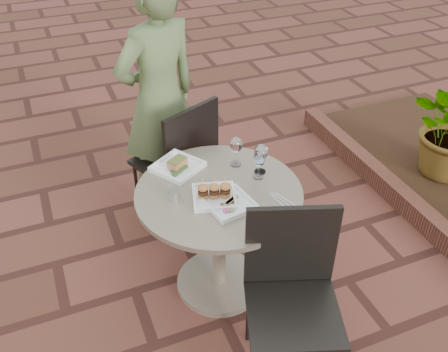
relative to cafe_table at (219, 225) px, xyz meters
name	(u,v)px	position (x,y,z in m)	size (l,w,h in m)	color
ground	(225,322)	(-0.08, -0.28, -0.48)	(60.00, 60.00, 0.00)	brown
cafe_table	(219,225)	(0.00, 0.00, 0.00)	(0.90, 0.90, 0.73)	gray
chair_far	(182,155)	(0.00, 0.67, 0.07)	(0.58, 0.58, 0.93)	black
chair_near	(292,283)	(0.14, -0.58, 0.07)	(0.56, 0.56, 0.93)	black
diner	(159,99)	(-0.05, 0.92, 0.36)	(0.62, 0.41, 1.69)	#556B3B
plate_salmon	(178,166)	(-0.14, 0.28, 0.26)	(0.33, 0.33, 0.07)	white
plate_sliders	(214,194)	(-0.05, -0.05, 0.28)	(0.28, 0.28, 0.14)	white
plate_tuna	(229,203)	(0.00, -0.13, 0.26)	(0.26, 0.26, 0.03)	white
wine_glass_right	(259,160)	(0.25, 0.03, 0.36)	(0.07, 0.07, 0.16)	white
wine_glass_mid	(236,146)	(0.18, 0.20, 0.37)	(0.08, 0.08, 0.18)	white
wine_glass_far	(261,153)	(0.28, 0.07, 0.37)	(0.08, 0.08, 0.18)	white
steel_ramekin	(174,195)	(-0.24, 0.02, 0.27)	(0.06, 0.06, 0.05)	silver
cutlery_set	(282,201)	(0.27, -0.20, 0.25)	(0.08, 0.17, 0.00)	silver
planter_curb	(418,212)	(1.52, 0.02, -0.41)	(0.12, 3.00, 0.15)	brown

